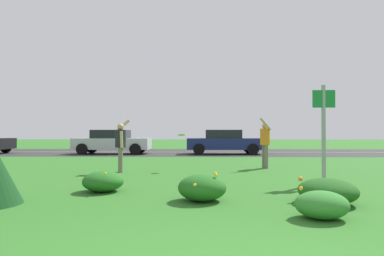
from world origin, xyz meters
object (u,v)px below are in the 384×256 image
(person_thrower_dark_shirt, at_px, (121,143))
(frisbee_lime, at_px, (182,135))
(sign_post_near_path, at_px, (324,123))
(car_silver_center_left, at_px, (112,142))
(person_catcher_orange_shirt, at_px, (265,141))
(car_navy_center_right, at_px, (224,142))

(person_thrower_dark_shirt, bearing_deg, frisbee_lime, 14.35)
(sign_post_near_path, distance_m, car_silver_center_left, 14.57)
(person_thrower_dark_shirt, distance_m, person_catcher_orange_shirt, 5.03)
(sign_post_near_path, bearing_deg, frisbee_lime, 144.75)
(sign_post_near_path, xyz_separation_m, car_silver_center_left, (-8.44, 11.85, -0.75))
(person_thrower_dark_shirt, height_order, frisbee_lime, person_thrower_dark_shirt)
(car_silver_center_left, xyz_separation_m, car_navy_center_right, (6.78, 0.00, 0.00))
(sign_post_near_path, height_order, person_thrower_dark_shirt, sign_post_near_path)
(sign_post_near_path, height_order, car_navy_center_right, sign_post_near_path)
(person_thrower_dark_shirt, relative_size, frisbee_lime, 6.95)
(frisbee_lime, bearing_deg, car_navy_center_right, 77.42)
(car_navy_center_right, bearing_deg, frisbee_lime, -102.58)
(person_catcher_orange_shirt, bearing_deg, frisbee_lime, -162.81)
(sign_post_near_path, relative_size, person_thrower_dark_shirt, 1.45)
(sign_post_near_path, bearing_deg, car_navy_center_right, 98.01)
(person_catcher_orange_shirt, distance_m, car_navy_center_right, 8.36)
(person_thrower_dark_shirt, bearing_deg, car_silver_center_left, 106.13)
(sign_post_near_path, relative_size, frisbee_lime, 10.07)
(person_thrower_dark_shirt, relative_size, car_silver_center_left, 0.38)
(sign_post_near_path, distance_m, person_catcher_orange_shirt, 3.66)
(car_silver_center_left, distance_m, car_navy_center_right, 6.78)
(car_navy_center_right, bearing_deg, car_silver_center_left, 180.00)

